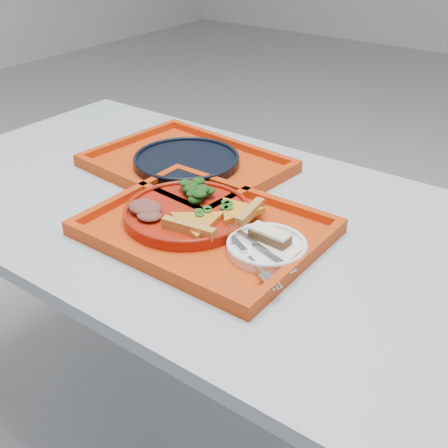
{
  "coord_description": "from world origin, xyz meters",
  "views": [
    {
      "loc": [
        0.61,
        -0.84,
        1.34
      ],
      "look_at": [
        0.04,
        -0.08,
        0.78
      ],
      "focal_mm": 45.0,
      "sensor_mm": 36.0,
      "label": 1
    }
  ],
  "objects_px": {
    "dinner_plate": "(187,214)",
    "dessert_bar": "(270,235)",
    "tray_main": "(206,231)",
    "tray_far": "(187,167)",
    "navy_plate": "(187,162)"
  },
  "relations": [
    {
      "from": "tray_main",
      "to": "tray_far",
      "type": "distance_m",
      "value": 0.31
    },
    {
      "from": "tray_main",
      "to": "tray_far",
      "type": "relative_size",
      "value": 1.0
    },
    {
      "from": "dinner_plate",
      "to": "dessert_bar",
      "type": "xyz_separation_m",
      "value": [
        0.19,
        0.01,
        0.02
      ]
    },
    {
      "from": "tray_main",
      "to": "dessert_bar",
      "type": "xyz_separation_m",
      "value": [
        0.14,
        0.02,
        0.03
      ]
    },
    {
      "from": "tray_far",
      "to": "dessert_bar",
      "type": "bearing_deg",
      "value": -23.15
    },
    {
      "from": "navy_plate",
      "to": "dessert_bar",
      "type": "bearing_deg",
      "value": -28.38
    },
    {
      "from": "tray_main",
      "to": "dinner_plate",
      "type": "bearing_deg",
      "value": 169.99
    },
    {
      "from": "tray_main",
      "to": "dinner_plate",
      "type": "xyz_separation_m",
      "value": [
        -0.05,
        0.01,
        0.02
      ]
    },
    {
      "from": "tray_far",
      "to": "navy_plate",
      "type": "bearing_deg",
      "value": 0.0
    },
    {
      "from": "tray_main",
      "to": "dinner_plate",
      "type": "height_order",
      "value": "dinner_plate"
    },
    {
      "from": "dinner_plate",
      "to": "dessert_bar",
      "type": "bearing_deg",
      "value": 2.19
    },
    {
      "from": "dinner_plate",
      "to": "navy_plate",
      "type": "relative_size",
      "value": 1.0
    },
    {
      "from": "tray_main",
      "to": "navy_plate",
      "type": "distance_m",
      "value": 0.31
    },
    {
      "from": "dinner_plate",
      "to": "dessert_bar",
      "type": "height_order",
      "value": "dessert_bar"
    },
    {
      "from": "dinner_plate",
      "to": "navy_plate",
      "type": "bearing_deg",
      "value": 130.04
    }
  ]
}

